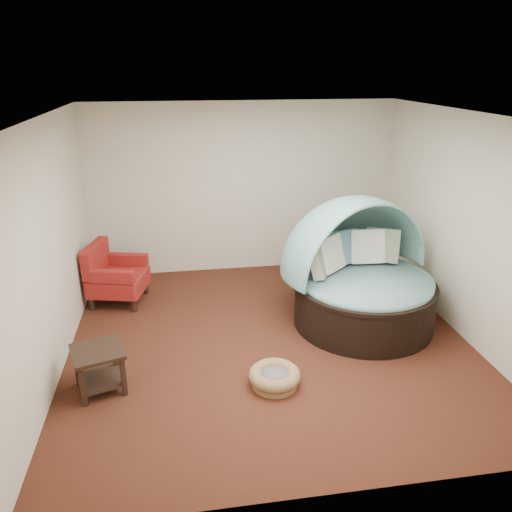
{
  "coord_description": "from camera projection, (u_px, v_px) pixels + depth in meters",
  "views": [
    {
      "loc": [
        -1.05,
        -5.5,
        3.33
      ],
      "look_at": [
        -0.08,
        0.6,
        0.94
      ],
      "focal_mm": 35.0,
      "sensor_mm": 36.0,
      "label": 1
    }
  ],
  "objects": [
    {
      "name": "wall_back",
      "position": [
        243.0,
        189.0,
        8.22
      ],
      "size": [
        5.0,
        0.0,
        5.0
      ],
      "primitive_type": "plane",
      "rotation": [
        1.57,
        0.0,
        0.0
      ],
      "color": "beige",
      "rests_on": "floor"
    },
    {
      "name": "pet_basket",
      "position": [
        275.0,
        377.0,
        5.49
      ],
      "size": [
        0.69,
        0.69,
        0.2
      ],
      "rotation": [
        0.0,
        0.0,
        -0.22
      ],
      "color": "olive",
      "rests_on": "floor"
    },
    {
      "name": "wall_left",
      "position": [
        50.0,
        249.0,
        5.55
      ],
      "size": [
        0.0,
        5.0,
        5.0
      ],
      "primitive_type": "plane",
      "rotation": [
        1.57,
        0.0,
        1.57
      ],
      "color": "beige",
      "rests_on": "floor"
    },
    {
      "name": "wall_right",
      "position": [
        466.0,
        227.0,
        6.28
      ],
      "size": [
        0.0,
        5.0,
        5.0
      ],
      "primitive_type": "plane",
      "rotation": [
        1.57,
        0.0,
        -1.57
      ],
      "color": "beige",
      "rests_on": "floor"
    },
    {
      "name": "ceiling",
      "position": [
        272.0,
        116.0,
        5.41
      ],
      "size": [
        5.0,
        5.0,
        0.0
      ],
      "primitive_type": "plane",
      "rotation": [
        3.14,
        0.0,
        0.0
      ],
      "color": "white",
      "rests_on": "wall_back"
    },
    {
      "name": "canopy_daybed",
      "position": [
        361.0,
        266.0,
        6.65
      ],
      "size": [
        2.42,
        2.38,
        1.73
      ],
      "rotation": [
        0.0,
        0.0,
        0.33
      ],
      "color": "black",
      "rests_on": "floor"
    },
    {
      "name": "wall_front",
      "position": [
        334.0,
        349.0,
        3.61
      ],
      "size": [
        5.0,
        0.0,
        5.0
      ],
      "primitive_type": "plane",
      "rotation": [
        -1.57,
        0.0,
        0.0
      ],
      "color": "beige",
      "rests_on": "floor"
    },
    {
      "name": "side_table",
      "position": [
        99.0,
        364.0,
        5.34
      ],
      "size": [
        0.65,
        0.65,
        0.5
      ],
      "rotation": [
        0.0,
        0.0,
        0.3
      ],
      "color": "black",
      "rests_on": "floor"
    },
    {
      "name": "red_armchair",
      "position": [
        114.0,
        276.0,
        7.33
      ],
      "size": [
        0.93,
        0.93,
        0.9
      ],
      "rotation": [
        0.0,
        0.0,
        -0.24
      ],
      "color": "black",
      "rests_on": "floor"
    },
    {
      "name": "floor",
      "position": [
        270.0,
        340.0,
        6.42
      ],
      "size": [
        5.0,
        5.0,
        0.0
      ],
      "primitive_type": "plane",
      "color": "#4A2315",
      "rests_on": "ground"
    }
  ]
}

